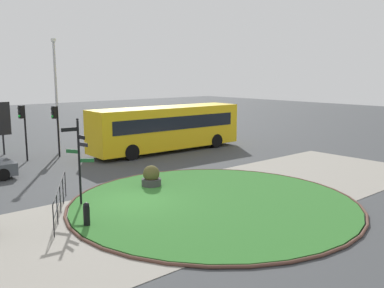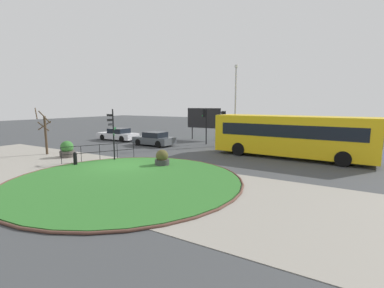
{
  "view_description": "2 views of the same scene",
  "coord_description": "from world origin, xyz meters",
  "px_view_note": "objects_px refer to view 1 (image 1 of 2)",
  "views": [
    {
      "loc": [
        -9.03,
        -14.41,
        5.33
      ],
      "look_at": [
        4.57,
        1.37,
        1.83
      ],
      "focal_mm": 39.25,
      "sensor_mm": 36.0,
      "label": 1
    },
    {
      "loc": [
        12.68,
        -12.31,
        3.92
      ],
      "look_at": [
        3.46,
        2.85,
        1.36
      ],
      "focal_mm": 25.83,
      "sensor_mm": 36.0,
      "label": 2
    }
  ],
  "objects_px": {
    "planter_kerbside": "(151,178)",
    "bollard_foreground": "(87,215)",
    "traffic_light_near": "(23,120)",
    "traffic_light_far": "(56,120)",
    "signpost_directional": "(79,157)",
    "lamppost_tall": "(56,93)",
    "bus_yellow": "(167,127)"
  },
  "relations": [
    {
      "from": "bus_yellow",
      "to": "planter_kerbside",
      "type": "bearing_deg",
      "value": -130.03
    },
    {
      "from": "signpost_directional",
      "to": "traffic_light_near",
      "type": "bearing_deg",
      "value": 82.2
    },
    {
      "from": "signpost_directional",
      "to": "traffic_light_far",
      "type": "distance_m",
      "value": 11.02
    },
    {
      "from": "traffic_light_near",
      "to": "traffic_light_far",
      "type": "xyz_separation_m",
      "value": [
        2.04,
        -0.04,
        -0.11
      ]
    },
    {
      "from": "bus_yellow",
      "to": "planter_kerbside",
      "type": "distance_m",
      "value": 9.59
    },
    {
      "from": "traffic_light_near",
      "to": "traffic_light_far",
      "type": "relative_size",
      "value": 1.05
    },
    {
      "from": "bollard_foreground",
      "to": "lamppost_tall",
      "type": "height_order",
      "value": "lamppost_tall"
    },
    {
      "from": "traffic_light_near",
      "to": "traffic_light_far",
      "type": "bearing_deg",
      "value": 161.98
    },
    {
      "from": "signpost_directional",
      "to": "bus_yellow",
      "type": "distance_m",
      "value": 12.68
    },
    {
      "from": "signpost_directional",
      "to": "bollard_foreground",
      "type": "distance_m",
      "value": 3.01
    },
    {
      "from": "traffic_light_near",
      "to": "planter_kerbside",
      "type": "bearing_deg",
      "value": 86.58
    },
    {
      "from": "traffic_light_far",
      "to": "planter_kerbside",
      "type": "xyz_separation_m",
      "value": [
        0.35,
        -9.98,
        -1.94
      ]
    },
    {
      "from": "bus_yellow",
      "to": "planter_kerbside",
      "type": "height_order",
      "value": "bus_yellow"
    },
    {
      "from": "bus_yellow",
      "to": "traffic_light_far",
      "type": "bearing_deg",
      "value": 158.52
    },
    {
      "from": "signpost_directional",
      "to": "traffic_light_far",
      "type": "bearing_deg",
      "value": 71.6
    },
    {
      "from": "planter_kerbside",
      "to": "traffic_light_near",
      "type": "bearing_deg",
      "value": 103.4
    },
    {
      "from": "traffic_light_far",
      "to": "planter_kerbside",
      "type": "distance_m",
      "value": 10.17
    },
    {
      "from": "bus_yellow",
      "to": "lamppost_tall",
      "type": "bearing_deg",
      "value": 147.76
    },
    {
      "from": "bollard_foreground",
      "to": "lamppost_tall",
      "type": "xyz_separation_m",
      "value": [
        5.06,
        14.04,
        3.61
      ]
    },
    {
      "from": "bollard_foreground",
      "to": "bus_yellow",
      "type": "bearing_deg",
      "value": 41.78
    },
    {
      "from": "lamppost_tall",
      "to": "planter_kerbside",
      "type": "height_order",
      "value": "lamppost_tall"
    },
    {
      "from": "lamppost_tall",
      "to": "traffic_light_near",
      "type": "bearing_deg",
      "value": -156.43
    },
    {
      "from": "bollard_foreground",
      "to": "traffic_light_far",
      "type": "distance_m",
      "value": 13.71
    },
    {
      "from": "planter_kerbside",
      "to": "bollard_foreground",
      "type": "bearing_deg",
      "value": -149.13
    },
    {
      "from": "bollard_foreground",
      "to": "planter_kerbside",
      "type": "height_order",
      "value": "planter_kerbside"
    },
    {
      "from": "bollard_foreground",
      "to": "traffic_light_far",
      "type": "bearing_deg",
      "value": 70.99
    },
    {
      "from": "signpost_directional",
      "to": "bollard_foreground",
      "type": "bearing_deg",
      "value": -111.63
    },
    {
      "from": "signpost_directional",
      "to": "lamppost_tall",
      "type": "xyz_separation_m",
      "value": [
        4.12,
        11.66,
        2.02
      ]
    },
    {
      "from": "traffic_light_far",
      "to": "traffic_light_near",
      "type": "bearing_deg",
      "value": -7.83
    },
    {
      "from": "bus_yellow",
      "to": "traffic_light_near",
      "type": "bearing_deg",
      "value": 163.29
    },
    {
      "from": "bollard_foreground",
      "to": "traffic_light_near",
      "type": "relative_size",
      "value": 0.27
    },
    {
      "from": "lamppost_tall",
      "to": "signpost_directional",
      "type": "bearing_deg",
      "value": -109.45
    }
  ]
}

